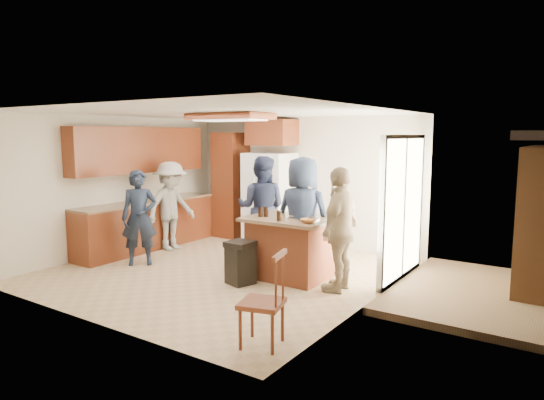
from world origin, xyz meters
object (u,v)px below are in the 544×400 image
Objects in this scene: kitchen_island at (290,247)px; person_side_right at (340,229)px; person_behind_left at (262,208)px; person_counter at (171,206)px; person_front_left at (139,218)px; refrigerator at (270,198)px; trash_bin at (240,262)px; spindle_chair at (264,303)px; person_behind_right at (302,216)px.

person_side_right is at bearing -8.86° from kitchen_island.
kitchen_island is (1.04, -0.72, -0.42)m from person_behind_left.
person_counter is 1.30× the size of kitchen_island.
refrigerator reaches higher than person_front_left.
person_counter is 1.94m from refrigerator.
person_behind_left is at bearing -0.09° from person_front_left.
person_front_left reaches higher than kitchen_island.
kitchen_island is (-0.89, 0.14, -0.39)m from person_side_right.
refrigerator reaches higher than person_side_right.
spindle_chair reaches higher than trash_bin.
refrigerator is 4.85m from spindle_chair.
kitchen_island is at bearing -101.81° from person_side_right.
refrigerator is at bearing 131.45° from kitchen_island.
person_behind_right reaches higher than kitchen_island.
refrigerator is at bearing 25.63° from person_front_left.
trash_bin is (1.17, -2.49, -0.58)m from refrigerator.
person_side_right is (3.36, 0.62, 0.07)m from person_front_left.
person_behind_left is 3.62m from spindle_chair.
kitchen_island is at bearing -48.55° from refrigerator.
person_behind_right reaches higher than person_side_right.
person_front_left is 0.92× the size of person_side_right.
trash_bin is at bearing -64.84° from refrigerator.
kitchen_island is at bearing 56.51° from trash_bin.
person_front_left is 1.24× the size of kitchen_island.
person_counter is 2.62m from trash_bin.
person_side_right is 1.53m from trash_bin.
person_behind_right is 2.91× the size of trash_bin.
person_behind_left is 1.00× the size of refrigerator.
person_behind_right is 1.84× the size of spindle_chair.
person_counter is at bearing -99.74° from person_side_right.
person_front_left is 1.60× the size of spindle_chair.
person_behind_left reaches higher than trash_bin.
person_behind_left is at bearing -62.41° from refrigerator.
spindle_chair is at bearing -46.11° from trash_bin.
spindle_chair is at bearing 1.19° from person_side_right.
person_behind_left is at bearing 125.32° from spindle_chair.
refrigerator is at bearing -131.08° from person_side_right.
person_front_left is at bearing -82.55° from person_side_right.
person_front_left is at bearing -163.00° from kitchen_island.
trash_bin is 0.63× the size of spindle_chair.
trash_bin is at bearing -108.61° from person_counter.
person_side_right is at bearing 21.63° from trash_bin.
person_behind_left is at bearing 145.08° from kitchen_island.
spindle_chair is at bearing -68.36° from person_front_left.
person_behind_right is at bearing 63.76° from trash_bin.
person_counter is 2.64× the size of trash_bin.
kitchen_island is at bearing 124.07° from person_behind_left.
person_front_left is 0.87× the size of person_behind_right.
kitchen_island is at bearing 115.24° from spindle_chair.
trash_bin is (2.38, -0.97, -0.51)m from person_counter.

